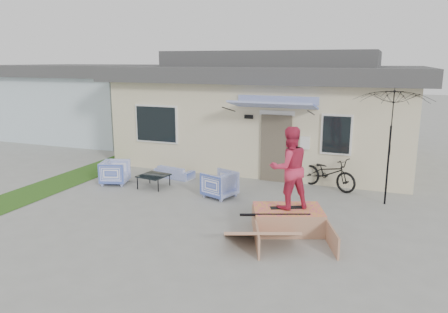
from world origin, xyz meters
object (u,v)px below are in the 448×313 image
(skate_ramp, at_px, (288,220))
(patio_umbrella, at_px, (390,139))
(armchair_right, at_px, (219,183))
(skater, at_px, (289,166))
(loveseat, at_px, (174,170))
(armchair_left, at_px, (115,171))
(bicycle, at_px, (328,169))
(coffee_table, at_px, (154,181))
(skateboard, at_px, (288,207))

(skate_ramp, bearing_deg, patio_umbrella, 32.64)
(armchair_right, relative_size, skater, 0.44)
(loveseat, xyz_separation_m, armchair_right, (2.11, -1.35, 0.15))
(loveseat, xyz_separation_m, patio_umbrella, (6.42, -0.35, 1.49))
(skate_ramp, relative_size, skater, 1.10)
(armchair_left, height_order, skate_ramp, armchair_left)
(patio_umbrella, bearing_deg, bicycle, 151.30)
(armchair_left, bearing_deg, coffee_table, -104.39)
(armchair_right, distance_m, skater, 3.02)
(skateboard, bearing_deg, coffee_table, 132.58)
(coffee_table, height_order, patio_umbrella, patio_umbrella)
(skate_ramp, distance_m, skateboard, 0.28)
(armchair_right, relative_size, coffee_table, 1.03)
(coffee_table, bearing_deg, patio_umbrella, 7.60)
(coffee_table, bearing_deg, bicycle, 19.74)
(loveseat, bearing_deg, skateboard, 155.90)
(skater, bearing_deg, loveseat, -70.71)
(skater, bearing_deg, armchair_right, -72.14)
(coffee_table, distance_m, patio_umbrella, 6.73)
(armchair_left, height_order, bicycle, bicycle)
(armchair_left, distance_m, coffee_table, 1.33)
(loveseat, xyz_separation_m, armchair_left, (-1.37, -1.28, 0.14))
(armchair_right, xyz_separation_m, bicycle, (2.70, 1.89, 0.18))
(coffee_table, height_order, skate_ramp, skate_ramp)
(loveseat, bearing_deg, skater, 155.90)
(coffee_table, bearing_deg, armchair_left, -176.83)
(patio_umbrella, height_order, skate_ramp, patio_umbrella)
(loveseat, distance_m, bicycle, 4.85)
(bicycle, xyz_separation_m, patio_umbrella, (1.61, -0.88, 1.16))
(armchair_right, xyz_separation_m, skater, (2.30, -1.65, 1.06))
(patio_umbrella, bearing_deg, skater, -127.24)
(skateboard, height_order, skater, skater)
(armchair_left, bearing_deg, loveseat, -64.41)
(loveseat, relative_size, coffee_table, 1.69)
(loveseat, bearing_deg, bicycle, -163.45)
(armchair_right, distance_m, bicycle, 3.30)
(loveseat, height_order, skate_ramp, loveseat)
(armchair_left, height_order, patio_umbrella, patio_umbrella)
(loveseat, height_order, bicycle, bicycle)
(loveseat, bearing_deg, patio_umbrella, -172.91)
(armchair_left, relative_size, skate_ramp, 0.40)
(skater, bearing_deg, patio_umbrella, -163.68)
(loveseat, distance_m, skate_ramp, 5.37)
(armchair_left, bearing_deg, bicycle, -91.14)
(loveseat, relative_size, patio_umbrella, 0.60)
(loveseat, relative_size, skateboard, 1.68)
(skateboard, bearing_deg, patio_umbrella, 27.19)
(skate_ramp, distance_m, skater, 1.21)
(coffee_table, height_order, bicycle, bicycle)
(coffee_table, relative_size, skater, 0.43)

